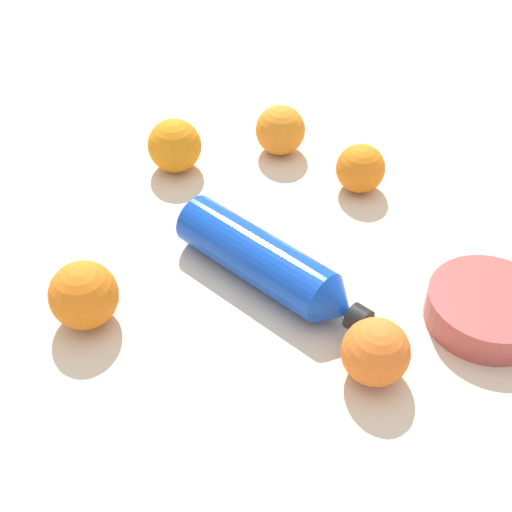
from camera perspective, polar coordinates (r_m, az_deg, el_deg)
ground_plane at (r=0.91m, az=-0.94°, el=-2.05°), size 2.40×2.40×0.00m
water_bottle at (r=0.88m, az=1.03°, el=-0.63°), size 0.27×0.18×0.07m
orange_0 at (r=1.12m, az=1.98°, el=10.14°), size 0.08×0.08×0.08m
orange_1 at (r=1.05m, az=8.44°, el=7.01°), size 0.07×0.07×0.07m
orange_2 at (r=0.79m, az=9.64°, el=-7.65°), size 0.08×0.08×0.08m
orange_3 at (r=0.86m, az=-13.75°, el=-3.09°), size 0.08×0.08×0.08m
orange_4 at (r=1.09m, az=-6.59°, el=8.86°), size 0.08×0.08×0.08m
ceramic_bowl at (r=0.89m, az=18.20°, el=-4.04°), size 0.15×0.15×0.04m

